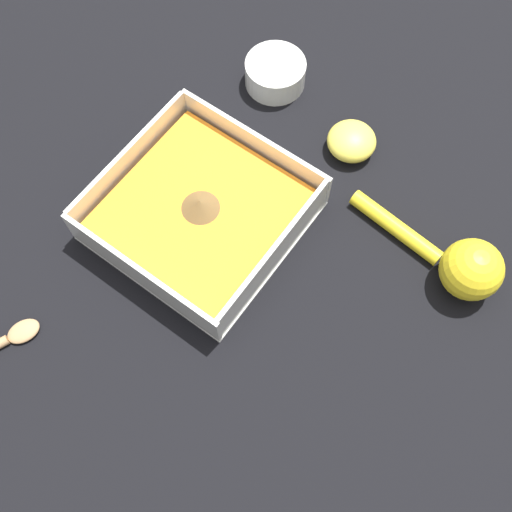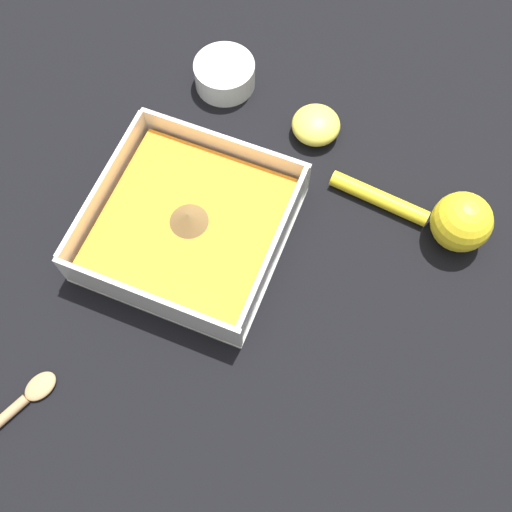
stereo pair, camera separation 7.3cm
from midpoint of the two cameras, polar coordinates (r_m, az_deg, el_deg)
The scene contains 5 objects.
ground_plane at distance 0.81m, azimuth -0.39°, elevation 5.51°, with size 4.00×4.00×0.00m, color black.
square_dish at distance 0.77m, azimuth -2.62°, elevation 3.83°, with size 0.24×0.24×0.06m.
spice_bowl at distance 0.90m, azimuth 4.25°, elevation 16.69°, with size 0.09×0.09×0.04m.
lemon_squeezer at distance 0.78m, azimuth 21.56°, elevation -1.04°, with size 0.21×0.08×0.08m.
lemon_half at distance 0.85m, azimuth 11.58°, elevation 10.42°, with size 0.07×0.07×0.04m.
Camera 1 is at (-0.27, 0.30, 0.70)m, focal length 42.00 mm.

